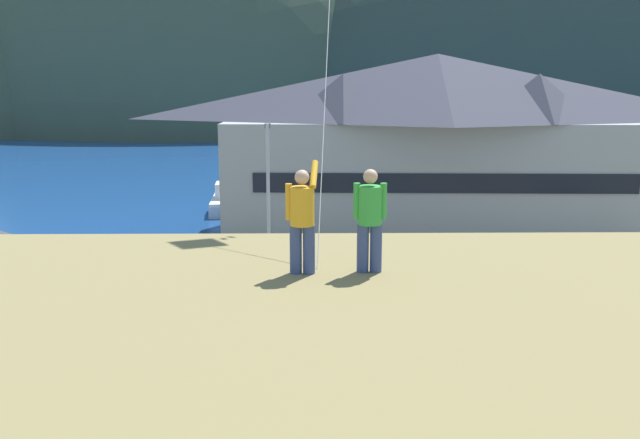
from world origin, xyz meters
name	(u,v)px	position (x,y,z in m)	size (l,w,h in m)	color
ground_plane	(343,386)	(0.00, 0.00, 0.00)	(600.00, 600.00, 0.00)	#66604C
parking_lot_pad	(337,329)	(0.00, 5.00, 0.05)	(40.00, 20.00, 0.10)	slate
bay_water	(319,161)	(0.00, 60.00, 0.01)	(360.00, 84.00, 0.03)	navy
far_hill_east_peak	(205,129)	(-20.89, 110.93, 0.00)	(88.78, 56.35, 83.73)	#3D4C38
far_hill_center_saddle	(601,129)	(53.34, 108.68, 0.00)	(147.99, 62.63, 85.09)	#2D3D33
far_hill_far_shoulder	(640,126)	(64.47, 116.51, 0.00)	(131.55, 62.58, 48.20)	#42513D
harbor_lodge	(436,142)	(6.61, 21.46, 5.88)	(27.06, 10.56, 11.10)	#999E99
storage_shed_waterside	(334,198)	(0.48, 23.50, 2.04)	(5.63, 4.25, 3.92)	#756B5B
wharf_dock	(275,198)	(-3.80, 32.98, 0.35)	(3.20, 12.22, 0.70)	#70604C
moored_boat_wharfside	(236,192)	(-7.02, 33.94, 0.72)	(2.07, 5.74, 2.16)	#A8A399
moored_boat_outer_mooring	(316,189)	(-0.58, 35.05, 0.72)	(2.02, 5.70, 2.16)	#A8A399
moored_boat_inner_slip	(227,201)	(-7.21, 29.74, 0.72)	(2.50, 6.83, 2.16)	silver
parked_car_back_row_left	(501,289)	(6.92, 6.90, 1.06)	(4.31, 2.28, 1.82)	silver
parked_car_lone_by_shed	(168,350)	(-5.69, 0.45, 1.06)	(4.27, 2.19, 1.82)	silver
parked_car_mid_row_near	(293,287)	(-1.80, 7.31, 1.06)	(4.28, 2.21, 1.82)	#236633
parked_car_back_row_right	(444,359)	(3.17, -0.38, 1.06)	(4.22, 2.08, 1.82)	slate
parked_car_mid_row_far	(109,285)	(-9.61, 7.61, 1.06)	(4.32, 2.30, 1.82)	black
parking_light_pole	(268,195)	(-2.98, 10.55, 4.44)	(0.24, 0.78, 7.60)	#ADADB2
person_kite_flyer	(302,217)	(-1.19, -9.66, 7.53)	(0.55, 0.64, 1.86)	#384770
person_companion	(370,217)	(-0.07, -9.59, 7.52)	(0.55, 0.40, 1.74)	#384770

